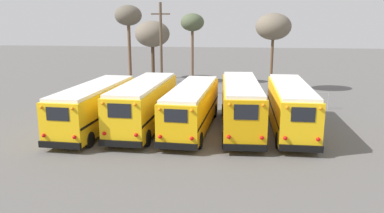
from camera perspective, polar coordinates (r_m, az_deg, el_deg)
name	(u,v)px	position (r m, az deg, el deg)	size (l,w,h in m)	color
ground_plane	(191,132)	(25.04, -0.17, -3.93)	(160.00, 160.00, 0.00)	#5B5956
school_bus_0	(95,106)	(26.12, -14.55, 0.12)	(2.88, 9.98, 3.05)	yellow
school_bus_1	(144,104)	(25.61, -7.30, 0.43)	(2.80, 9.95, 3.24)	yellow
school_bus_2	(192,106)	(25.17, 0.00, 0.02)	(2.91, 10.24, 3.00)	#EAAA0F
school_bus_3	(241,104)	(25.23, 7.46, 0.32)	(2.96, 10.31, 3.33)	#E5A00C
school_bus_4	(291,106)	(25.58, 14.78, 0.03)	(2.46, 9.97, 3.20)	yellow
utility_pole	(161,48)	(36.32, -4.73, 8.81)	(1.80, 0.26, 8.93)	brown
bare_tree_0	(128,17)	(47.26, -9.69, 13.32)	(3.29, 3.29, 9.10)	brown
bare_tree_1	(192,24)	(43.00, 0.05, 12.49)	(2.64, 2.64, 8.05)	brown
bare_tree_2	(273,27)	(39.46, 12.29, 11.76)	(3.58, 3.58, 8.01)	brown
bare_tree_3	(152,34)	(44.27, -6.06, 10.88)	(4.00, 4.00, 7.24)	#473323
fence_line	(203,94)	(32.51, 1.69, 1.85)	(21.11, 0.06, 1.42)	#939399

